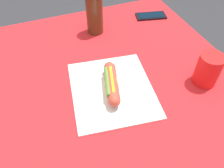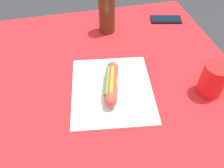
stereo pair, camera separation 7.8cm
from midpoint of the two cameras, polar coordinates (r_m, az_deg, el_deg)
ground_plane at (r=1.50m, az=-1.78°, el=-19.56°), size 6.00×6.00×0.00m
dining_table at (r=0.96m, az=-2.64°, el=-4.31°), size 1.01×0.96×0.77m
paper_wrapper at (r=0.80m, az=-2.79°, el=-1.47°), size 0.36×0.33×0.01m
hot_dog at (r=0.78m, az=-2.94°, el=0.06°), size 0.20×0.09×0.05m
cell_phone at (r=1.20m, az=7.93°, el=16.67°), size 0.10×0.16×0.01m
soda_bottle at (r=1.03m, az=-6.77°, el=17.83°), size 0.07×0.07×0.23m
drinking_cup at (r=0.84m, az=20.75°, el=3.29°), size 0.08×0.08×0.12m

